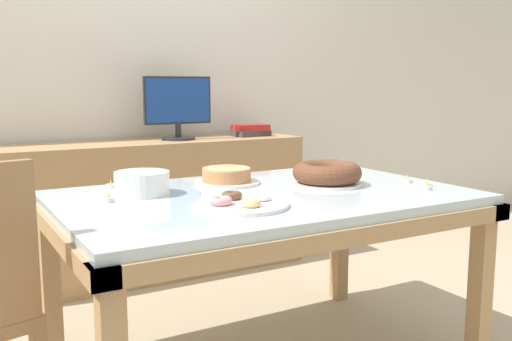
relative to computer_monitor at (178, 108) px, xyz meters
name	(u,v)px	position (x,y,z in m)	size (l,w,h in m)	color
wall_back	(130,59)	(-0.19, 0.30, 0.30)	(8.00, 0.10, 2.60)	silver
dining_table	(264,214)	(-0.19, -1.33, -0.36)	(1.60, 1.02, 0.72)	silver
sideboard	(151,209)	(-0.19, 0.00, -0.60)	(1.89, 0.44, 0.81)	tan
computer_monitor	(178,108)	(0.00, 0.00, 0.00)	(0.42, 0.20, 0.38)	#262628
book_stack	(250,130)	(0.50, 0.00, -0.15)	(0.24, 0.18, 0.07)	#3F3838
cake_chocolate_round	(227,177)	(-0.22, -1.08, -0.25)	(0.28, 0.28, 0.07)	white
cake_golden_bundt	(327,174)	(0.13, -1.31, -0.23)	(0.30, 0.30, 0.09)	white
pastry_platter	(240,203)	(-0.39, -1.51, -0.27)	(0.33, 0.33, 0.04)	white
plate_stack	(142,183)	(-0.61, -1.13, -0.23)	(0.21, 0.21, 0.09)	white
tealight_centre	(111,185)	(-0.67, -0.92, -0.27)	(0.04, 0.04, 0.04)	silver
tealight_near_cakes	(407,180)	(0.47, -1.43, -0.27)	(0.04, 0.04, 0.04)	silver
tealight_right_edge	(427,188)	(0.41, -1.60, -0.27)	(0.04, 0.04, 0.04)	silver
tealight_left_edge	(426,184)	(0.47, -1.55, -0.27)	(0.04, 0.04, 0.04)	silver
tealight_near_front	(109,199)	(-0.76, -1.20, -0.27)	(0.04, 0.04, 0.04)	silver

